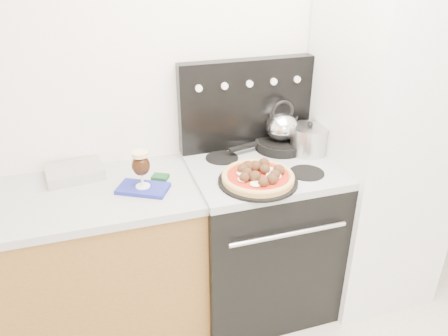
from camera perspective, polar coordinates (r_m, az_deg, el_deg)
name	(u,v)px	position (r m, az deg, el deg)	size (l,w,h in m)	color
room_shell	(348,195)	(1.44, 15.89, -3.36)	(3.52, 3.01, 2.52)	silver
base_cabinet	(59,277)	(2.48, -20.79, -13.16)	(1.45, 0.60, 0.86)	brown
countertop	(42,203)	(2.23, -22.66, -4.19)	(1.48, 0.63, 0.04)	#AEAEB0
stove_body	(259,239)	(2.57, 4.65, -9.29)	(0.76, 0.65, 0.88)	black
cooktop	(263,169)	(2.33, 5.07, -0.11)	(0.76, 0.65, 0.04)	#ADADB2
backguard	(246,104)	(2.46, 2.89, 8.31)	(0.76, 0.08, 0.50)	black
fridge	(380,146)	(2.62, 19.69, 2.74)	(0.64, 0.68, 1.90)	silver
foil_sheet	(75,172)	(2.35, -18.89, -0.52)	(0.28, 0.20, 0.06)	white
oven_mitt	(143,188)	(2.15, -10.52, -2.65)	(0.24, 0.14, 0.02)	navy
beer_glass	(141,169)	(2.10, -10.76, -0.17)	(0.09, 0.09, 0.19)	black
pizza_pan	(258,181)	(2.15, 4.44, -1.73)	(0.39, 0.39, 0.01)	black
pizza	(258,175)	(2.13, 4.47, -0.98)	(0.35, 0.35, 0.05)	tan
skillet	(280,144)	(2.51, 7.38, 3.06)	(0.29, 0.29, 0.05)	black
tea_kettle	(282,124)	(2.46, 7.55, 5.70)	(0.18, 0.18, 0.20)	silver
stock_pot	(309,141)	(2.47, 11.00, 3.53)	(0.20, 0.20, 0.15)	#B8B8B8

